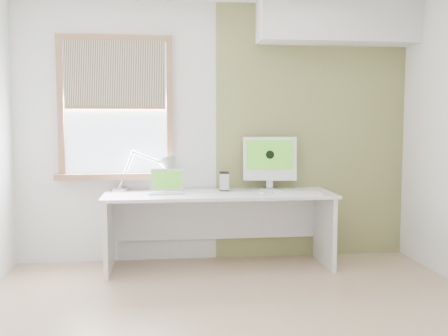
{
  "coord_description": "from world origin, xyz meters",
  "views": [
    {
      "loc": [
        -0.54,
        -3.55,
        1.42
      ],
      "look_at": [
        0.0,
        1.05,
        1.0
      ],
      "focal_mm": 41.77,
      "sensor_mm": 36.0,
      "label": 1
    }
  ],
  "objects": [
    {
      "name": "phone_dock",
      "position": [
        0.05,
        1.52,
        0.77
      ],
      "size": [
        0.07,
        0.07,
        0.13
      ],
      "color": "#B0B3B5",
      "rests_on": "desk"
    },
    {
      "name": "desk_lamp",
      "position": [
        -0.58,
        1.6,
        0.94
      ],
      "size": [
        0.71,
        0.29,
        0.4
      ],
      "color": "#B0B3B5",
      "rests_on": "desk"
    },
    {
      "name": "soffit",
      "position": [
        1.2,
        1.57,
        2.4
      ],
      "size": [
        1.6,
        0.4,
        0.42
      ],
      "primitive_type": "cube",
      "color": "white",
      "rests_on": "room"
    },
    {
      "name": "keyboard",
      "position": [
        0.72,
        1.22,
        0.74
      ],
      "size": [
        0.48,
        0.19,
        0.02
      ],
      "color": "white",
      "rests_on": "desk"
    },
    {
      "name": "room",
      "position": [
        0.0,
        0.0,
        1.3
      ],
      "size": [
        4.04,
        3.54,
        2.64
      ],
      "color": "tan",
      "rests_on": "ground"
    },
    {
      "name": "window",
      "position": [
        -1.0,
        1.71,
        1.54
      ],
      "size": [
        1.2,
        0.14,
        1.42
      ],
      "color": "#8E5E40",
      "rests_on": "room"
    },
    {
      "name": "accent_wall",
      "position": [
        1.0,
        1.74,
        1.3
      ],
      "size": [
        2.0,
        0.02,
        2.6
      ],
      "primitive_type": "cube",
      "color": "olive",
      "rests_on": "room"
    },
    {
      "name": "imac",
      "position": [
        0.53,
        1.62,
        1.03
      ],
      "size": [
        0.54,
        0.2,
        0.53
      ],
      "color": "#B0B3B5",
      "rests_on": "desk"
    },
    {
      "name": "mouse",
      "position": [
        0.38,
        1.19,
        0.74
      ],
      "size": [
        0.09,
        0.11,
        0.03
      ],
      "primitive_type": "ellipsoid",
      "rotation": [
        0.0,
        0.0,
        0.36
      ],
      "color": "white",
      "rests_on": "desk"
    },
    {
      "name": "desk",
      "position": [
        -0.01,
        1.44,
        0.53
      ],
      "size": [
        2.2,
        0.7,
        0.73
      ],
      "color": "silver",
      "rests_on": "room"
    },
    {
      "name": "laptop",
      "position": [
        -0.51,
        1.44,
        0.79
      ],
      "size": [
        0.34,
        0.28,
        0.23
      ],
      "color": "#B0B3B5",
      "rests_on": "desk"
    },
    {
      "name": "external_drive",
      "position": [
        0.06,
        1.55,
        0.82
      ],
      "size": [
        0.1,
        0.15,
        0.19
      ],
      "color": "#B0B3B5",
      "rests_on": "desk"
    }
  ]
}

